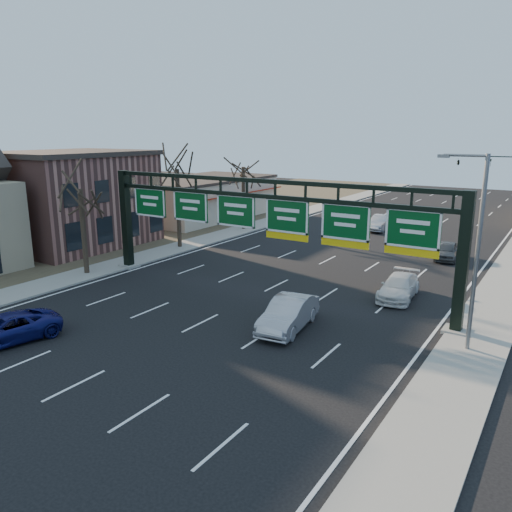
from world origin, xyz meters
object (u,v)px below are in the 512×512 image
Objects in this scene: sign_gantry at (263,221)px; car_silver_sedan at (288,314)px; car_blue_suv at (7,329)px; car_white_wagon at (399,287)px.

car_silver_sedan is at bearing -45.01° from sign_gantry.
car_blue_suv is 1.03× the size of car_white_wagon.
car_blue_suv is 21.79m from car_white_wagon.
car_white_wagon is at bearing 27.61° from sign_gantry.
sign_gantry is at bearing 127.87° from car_silver_sedan.
car_white_wagon is (7.40, 3.87, -3.94)m from sign_gantry.
car_silver_sedan is (10.59, 8.81, 0.13)m from car_blue_suv.
sign_gantry is at bearing -157.61° from car_white_wagon.
car_silver_sedan reaches higher than car_white_wagon.
car_white_wagon is at bearing 64.22° from car_blue_suv.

